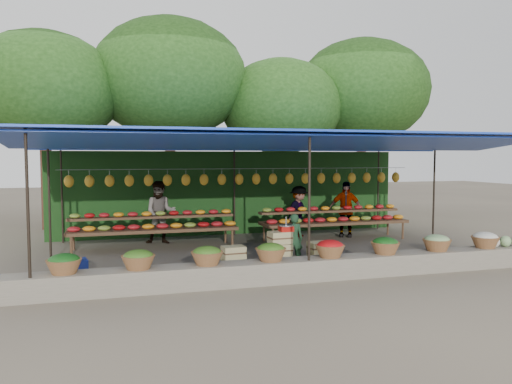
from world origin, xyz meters
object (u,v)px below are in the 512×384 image
object	(u,v)px
weighing_scale	(286,228)
crate_counter	(278,253)
blue_crate_back	(73,268)
vendor_seated	(294,239)

from	to	relation	value
weighing_scale	crate_counter	bearing A→B (deg)	-180.00
crate_counter	blue_crate_back	distance (m)	4.13
vendor_seated	blue_crate_back	world-z (taller)	vendor_seated
weighing_scale	blue_crate_back	bearing A→B (deg)	173.98
crate_counter	vendor_seated	bearing A→B (deg)	29.21
crate_counter	blue_crate_back	world-z (taller)	crate_counter
crate_counter	vendor_seated	xyz separation A→B (m)	(0.43, 0.24, 0.24)
weighing_scale	vendor_seated	bearing A→B (deg)	42.36
crate_counter	blue_crate_back	xyz separation A→B (m)	(-4.10, 0.45, -0.15)
crate_counter	weighing_scale	xyz separation A→B (m)	(0.17, 0.00, 0.53)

